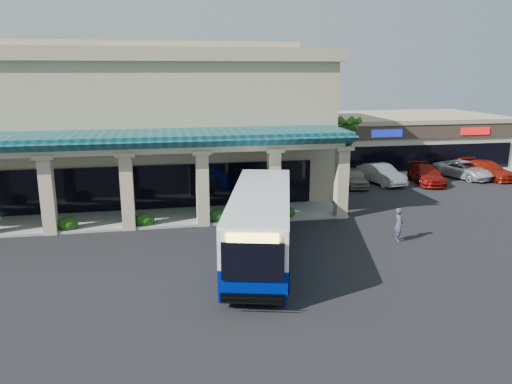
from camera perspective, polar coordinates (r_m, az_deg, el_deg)
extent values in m
plane|color=black|center=(26.99, 1.35, -6.68)|extent=(110.00, 110.00, 0.00)
imported|color=#3C4254|center=(29.25, 15.99, -3.60)|extent=(0.57, 0.77, 1.92)
imported|color=gray|center=(42.26, 11.12, 1.67)|extent=(2.37, 4.66, 1.52)
imported|color=white|center=(43.75, 14.12, 2.01)|extent=(2.77, 5.28, 1.66)
imported|color=maroon|center=(44.96, 18.89, 1.91)|extent=(3.19, 5.65, 1.54)
imported|color=silver|center=(48.37, 22.65, 2.38)|extent=(4.19, 6.06, 1.54)
imported|color=#9D1B0A|center=(49.08, 24.92, 2.32)|extent=(3.28, 5.69, 1.55)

